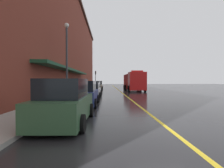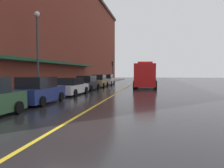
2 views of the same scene
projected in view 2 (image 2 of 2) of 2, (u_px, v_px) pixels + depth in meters
name	position (u px, v px, depth m)	size (l,w,h in m)	color
ground_plane	(129.00, 86.00, 33.35)	(112.00, 112.00, 0.00)	#232326
sidewalk_left	(89.00, 85.00, 34.46)	(2.40, 70.00, 0.15)	#9E9B93
lane_center_stripe	(129.00, 86.00, 33.35)	(0.16, 70.00, 0.01)	gold
brick_building_left	(37.00, 30.00, 34.43)	(14.56, 64.00, 17.25)	maroon
parked_car_1	(39.00, 91.00, 14.85)	(2.17, 4.39, 1.77)	navy
parked_car_2	(71.00, 87.00, 20.58)	(2.15, 4.84, 1.56)	silver
parked_car_3	(87.00, 83.00, 25.93)	(2.10, 4.50, 1.68)	black
parked_car_4	(99.00, 81.00, 31.64)	(2.04, 4.73, 1.72)	#A5844C
parked_car_5	(107.00, 80.00, 37.37)	(2.10, 4.42, 1.72)	silver
fire_truck	(146.00, 76.00, 30.34)	(2.96, 8.29, 3.36)	red
parking_meter_0	(101.00, 78.00, 38.44)	(0.14, 0.18, 1.33)	#4C4C51
parking_meter_1	(91.00, 79.00, 32.50)	(0.14, 0.18, 1.33)	#4C4C51
street_lamp_left	(38.00, 44.00, 18.55)	(0.44, 0.44, 6.94)	#33383D
traffic_light_near	(112.00, 67.00, 49.35)	(0.38, 0.36, 4.30)	#232326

